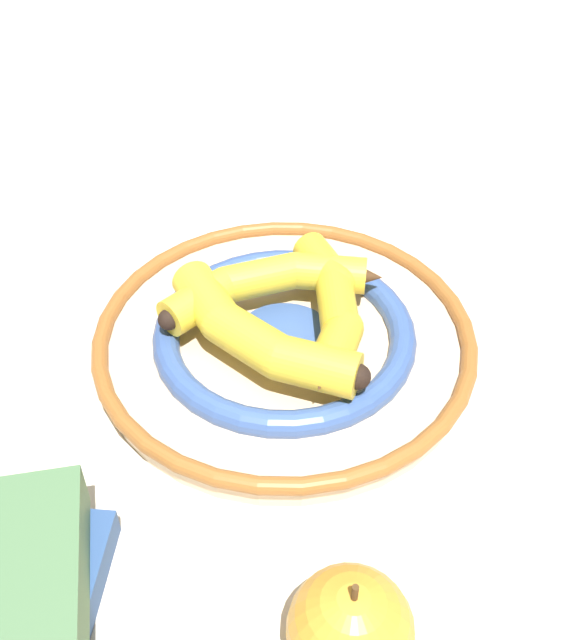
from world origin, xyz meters
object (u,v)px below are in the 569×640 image
Objects in this scene: banana_c at (252,332)px; apple at (350,630)px; decorative_bowl at (284,340)px; banana_a at (333,308)px; banana_b at (267,283)px.

banana_c is 0.25m from apple.
apple is (0.18, 0.20, 0.02)m from decorative_bowl.
banana_a is 0.86× the size of banana_b.
banana_c reaches higher than banana_a.
banana_a is 0.07m from banana_b.
banana_b is (0.01, -0.06, 0.00)m from banana_a.
decorative_bowl is at bearing 90.08° from banana_a.
apple is at bearing 48.73° from decorative_bowl.
banana_c reaches higher than decorative_bowl.
decorative_bowl is 3.75× the size of apple.
banana_a is 0.27m from apple.
decorative_bowl is 0.27m from apple.
apple reaches higher than banana_a.
banana_b is 0.85× the size of banana_c.
apple is at bearing 81.13° from banana_b.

